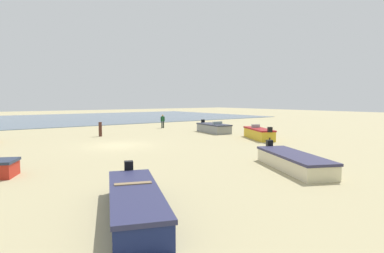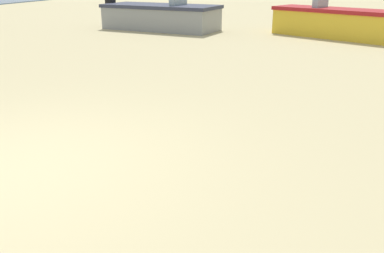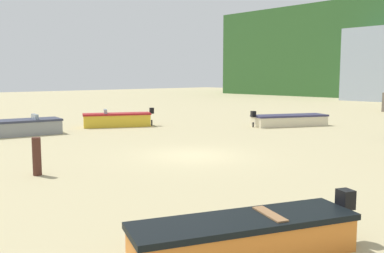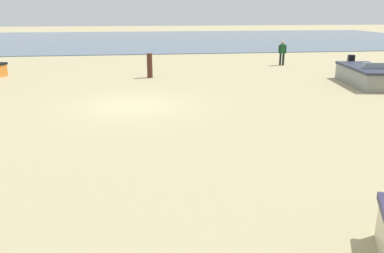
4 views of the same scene
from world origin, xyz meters
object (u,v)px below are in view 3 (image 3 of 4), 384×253
boat_grey_2 (22,127)px  mooring_post_near_water (37,156)px  boat_cream_4 (289,120)px  boat_orange_5 (246,237)px  boat_yellow_3 (117,120)px

boat_grey_2 → mooring_post_near_water: bearing=-9.6°
boat_grey_2 → boat_cream_4: boat_grey_2 is taller
boat_grey_2 → boat_orange_5: bearing=-0.8°
boat_cream_4 → boat_orange_5: same height
boat_yellow_3 → mooring_post_near_water: size_ratio=3.49×
boat_orange_5 → mooring_post_near_water: bearing=22.4°
boat_cream_4 → mooring_post_near_water: 19.16m
boat_grey_2 → boat_orange_5: boat_grey_2 is taller
boat_cream_4 → boat_orange_5: bearing=-31.9°
boat_yellow_3 → boat_cream_4: boat_yellow_3 is taller
boat_grey_2 → boat_yellow_3: bearing=96.9°
boat_yellow_3 → boat_orange_5: boat_yellow_3 is taller
boat_orange_5 → boat_cream_4: bearing=-35.6°
boat_grey_2 → boat_cream_4: (7.90, 15.33, -0.07)m
mooring_post_near_water → boat_yellow_3: bearing=136.0°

